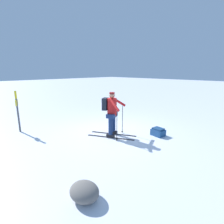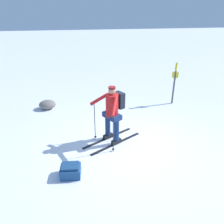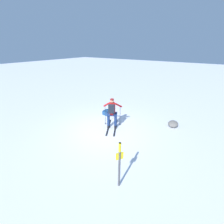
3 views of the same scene
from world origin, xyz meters
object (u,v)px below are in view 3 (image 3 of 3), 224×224
object	(u,v)px
skier	(112,112)
rock_boulder	(173,124)
dropped_backpack	(107,112)
trail_marker	(119,161)

from	to	relation	value
skier	rock_boulder	world-z (taller)	skier
skier	dropped_backpack	bearing A→B (deg)	45.72
skier	trail_marker	size ratio (longest dim) A/B	1.09
dropped_backpack	skier	bearing A→B (deg)	-134.28
skier	trail_marker	world-z (taller)	skier
skier	dropped_backpack	world-z (taller)	skier
trail_marker	rock_boulder	bearing A→B (deg)	-5.10
skier	rock_boulder	size ratio (longest dim) A/B	2.89
skier	trail_marker	bearing A→B (deg)	-142.10
dropped_backpack	rock_boulder	xyz separation A→B (m)	(0.77, -4.00, 0.03)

